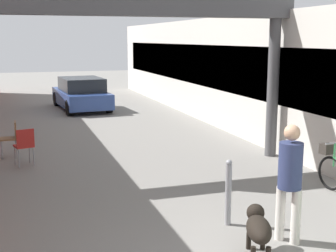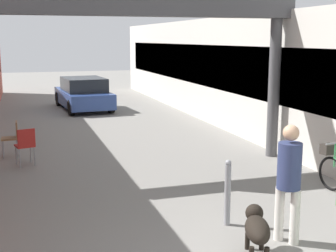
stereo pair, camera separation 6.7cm
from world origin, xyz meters
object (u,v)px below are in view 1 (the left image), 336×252
(pedestrian_with_dog, at_px, (290,176))
(dog_on_leash, at_px, (258,227))
(bollard_post_metal, at_px, (228,192))
(cafe_chair_wood_farther, at_px, (12,136))
(parked_car_blue, at_px, (81,94))
(cafe_chair_red_nearer, at_px, (24,144))

(pedestrian_with_dog, height_order, dog_on_leash, pedestrian_with_dog)
(pedestrian_with_dog, height_order, bollard_post_metal, pedestrian_with_dog)
(dog_on_leash, bearing_deg, pedestrian_with_dog, 20.70)
(pedestrian_with_dog, bearing_deg, cafe_chair_wood_farther, 120.67)
(parked_car_blue, bearing_deg, pedestrian_with_dog, -85.47)
(pedestrian_with_dog, distance_m, cafe_chair_red_nearer, 6.51)
(dog_on_leash, relative_size, cafe_chair_red_nearer, 1.00)
(bollard_post_metal, height_order, parked_car_blue, parked_car_blue)
(cafe_chair_red_nearer, height_order, parked_car_blue, parked_car_blue)
(cafe_chair_red_nearer, relative_size, parked_car_blue, 0.22)
(pedestrian_with_dog, distance_m, parked_car_blue, 14.08)
(parked_car_blue, bearing_deg, dog_on_leash, -87.99)
(dog_on_leash, xyz_separation_m, parked_car_blue, (-0.50, 14.27, 0.25))
(parked_car_blue, bearing_deg, bollard_post_metal, -87.59)
(cafe_chair_red_nearer, bearing_deg, pedestrian_with_dog, -56.89)
(dog_on_leash, height_order, bollard_post_metal, bollard_post_metal)
(pedestrian_with_dog, relative_size, cafe_chair_wood_farther, 1.95)
(pedestrian_with_dog, bearing_deg, cafe_chair_red_nearer, 123.11)
(pedestrian_with_dog, xyz_separation_m, cafe_chair_wood_farther, (-3.84, 6.47, -0.46))
(bollard_post_metal, xyz_separation_m, cafe_chair_red_nearer, (-2.99, 4.60, -0.00))
(cafe_chair_wood_farther, bearing_deg, pedestrian_with_dog, -59.33)
(cafe_chair_wood_farther, bearing_deg, cafe_chair_red_nearer, -74.33)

